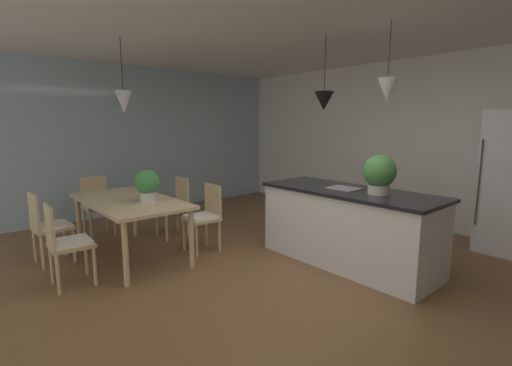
# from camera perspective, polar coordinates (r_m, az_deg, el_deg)

# --- Properties ---
(ground_plane) EXTENTS (10.00, 8.40, 0.04)m
(ground_plane) POSITION_cam_1_polar(r_m,az_deg,el_deg) (4.03, 4.35, -15.40)
(ground_plane) COLOR brown
(ceiling_slab) EXTENTS (10.00, 8.40, 0.12)m
(ceiling_slab) POSITION_cam_1_polar(r_m,az_deg,el_deg) (3.83, 4.92, 25.92)
(ceiling_slab) COLOR white
(wall_back_kitchen) EXTENTS (10.00, 0.12, 2.70)m
(wall_back_kitchen) POSITION_cam_1_polar(r_m,az_deg,el_deg) (6.42, 25.61, 5.59)
(wall_back_kitchen) COLOR white
(wall_back_kitchen) RESTS_ON ground_plane
(window_wall_left_glazing) EXTENTS (0.06, 8.40, 2.70)m
(window_wall_left_glazing) POSITION_cam_1_polar(r_m,az_deg,el_deg) (7.13, -19.44, 6.25)
(window_wall_left_glazing) COLOR #9EB7C6
(window_wall_left_glazing) RESTS_ON ground_plane
(dining_table) EXTENTS (1.80, 0.93, 0.74)m
(dining_table) POSITION_cam_1_polar(r_m,az_deg,el_deg) (4.79, -19.26, -3.22)
(dining_table) COLOR #D1B284
(dining_table) RESTS_ON ground_plane
(chair_far_left) EXTENTS (0.41, 0.41, 0.87)m
(chair_far_left) POSITION_cam_1_polar(r_m,az_deg,el_deg) (5.53, -12.65, -3.35)
(chair_far_left) COLOR tan
(chair_far_left) RESTS_ON ground_plane
(chair_window_end) EXTENTS (0.41, 0.41, 0.87)m
(chair_window_end) POSITION_cam_1_polar(r_m,az_deg,el_deg) (6.01, -23.66, -2.91)
(chair_window_end) COLOR tan
(chair_window_end) RESTS_ON ground_plane
(chair_far_right) EXTENTS (0.42, 0.42, 0.87)m
(chair_far_right) POSITION_cam_1_polar(r_m,az_deg,el_deg) (4.85, -8.07, -5.00)
(chair_far_right) COLOR tan
(chair_far_right) RESTS_ON ground_plane
(chair_near_left) EXTENTS (0.42, 0.42, 0.87)m
(chair_near_left) POSITION_cam_1_polar(r_m,az_deg,el_deg) (4.99, -29.87, -5.75)
(chair_near_left) COLOR tan
(chair_near_left) RESTS_ON ground_plane
(chair_near_right) EXTENTS (0.42, 0.42, 0.87)m
(chair_near_right) POSITION_cam_1_polar(r_m,az_deg,el_deg) (4.23, -27.72, -8.13)
(chair_near_right) COLOR tan
(chair_near_right) RESTS_ON ground_plane
(kitchen_island) EXTENTS (2.13, 0.84, 0.91)m
(kitchen_island) POSITION_cam_1_polar(r_m,az_deg,el_deg) (4.49, 14.21, -6.52)
(kitchen_island) COLOR silver
(kitchen_island) RESTS_ON ground_plane
(pendant_over_table) EXTENTS (0.20, 0.20, 0.91)m
(pendant_over_table) POSITION_cam_1_polar(r_m,az_deg,el_deg) (4.88, -20.06, 11.85)
(pendant_over_table) COLOR black
(pendant_over_island_main) EXTENTS (0.24, 0.24, 0.87)m
(pendant_over_island_main) POSITION_cam_1_polar(r_m,az_deg,el_deg) (4.58, 10.63, 12.57)
(pendant_over_island_main) COLOR black
(pendant_over_island_aux) EXTENTS (0.22, 0.22, 0.81)m
(pendant_over_island_aux) POSITION_cam_1_polar(r_m,az_deg,el_deg) (4.12, 19.94, 13.60)
(pendant_over_island_aux) COLOR black
(potted_plant_on_island) EXTENTS (0.35, 0.35, 0.43)m
(potted_plant_on_island) POSITION_cam_1_polar(r_m,az_deg,el_deg) (4.16, 18.81, 1.49)
(potted_plant_on_island) COLOR beige
(potted_plant_on_island) RESTS_ON kitchen_island
(potted_plant_on_table) EXTENTS (0.29, 0.29, 0.39)m
(potted_plant_on_table) POSITION_cam_1_polar(r_m,az_deg,el_deg) (4.51, -16.75, -0.12)
(potted_plant_on_table) COLOR beige
(potted_plant_on_table) RESTS_ON dining_table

